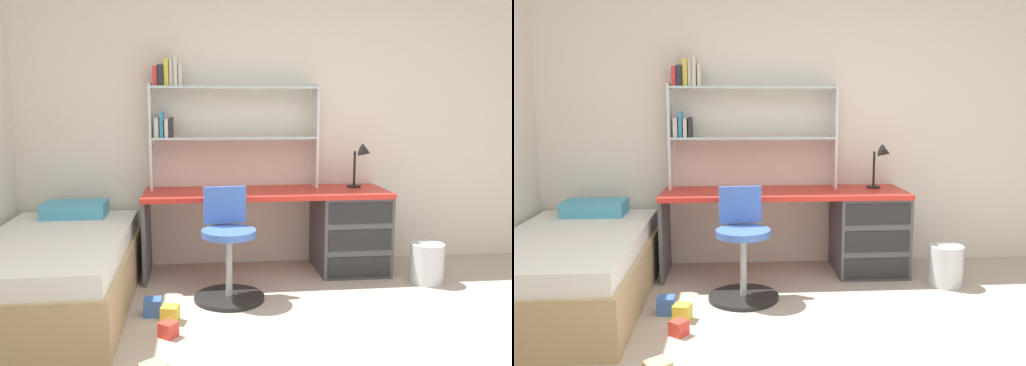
% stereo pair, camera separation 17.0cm
% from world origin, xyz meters
% --- Properties ---
extents(room_shell, '(5.41, 6.07, 2.74)m').
position_xyz_m(room_shell, '(-1.18, 1.21, 1.37)').
color(room_shell, silver).
rests_on(room_shell, ground_plane).
extents(desk, '(2.04, 0.61, 0.71)m').
position_xyz_m(desk, '(0.44, 2.20, 0.40)').
color(desk, red).
rests_on(desk, ground_plane).
extents(bookshelf_hutch, '(1.43, 0.22, 1.11)m').
position_xyz_m(bookshelf_hutch, '(-0.54, 2.39, 1.36)').
color(bookshelf_hutch, silver).
rests_on(bookshelf_hutch, desk).
extents(desk_lamp, '(0.20, 0.17, 0.38)m').
position_xyz_m(desk_lamp, '(0.75, 2.28, 0.97)').
color(desk_lamp, black).
rests_on(desk_lamp, desk).
extents(swivel_chair, '(0.52, 0.52, 0.82)m').
position_xyz_m(swivel_chair, '(-0.45, 1.63, 0.33)').
color(swivel_chair, black).
rests_on(swivel_chair, ground_plane).
extents(bed_platform, '(1.02, 1.87, 0.63)m').
position_xyz_m(bed_platform, '(-1.67, 1.59, 0.26)').
color(bed_platform, tan).
rests_on(bed_platform, ground_plane).
extents(waste_bin, '(0.27, 0.27, 0.32)m').
position_xyz_m(waste_bin, '(1.16, 1.80, 0.16)').
color(waste_bin, silver).
rests_on(waste_bin, ground_plane).
extents(toy_block_yellow_0, '(0.13, 0.13, 0.11)m').
position_xyz_m(toy_block_yellow_0, '(-0.87, 1.24, 0.05)').
color(toy_block_yellow_0, gold).
rests_on(toy_block_yellow_0, ground_plane).
extents(toy_block_blue_1, '(0.12, 0.12, 0.12)m').
position_xyz_m(toy_block_blue_1, '(-0.99, 1.36, 0.06)').
color(toy_block_blue_1, '#3860B7').
rests_on(toy_block_blue_1, ground_plane).
extents(toy_block_red_2, '(0.13, 0.13, 0.09)m').
position_xyz_m(toy_block_red_2, '(-0.87, 1.00, 0.05)').
color(toy_block_red_2, red).
rests_on(toy_block_red_2, ground_plane).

